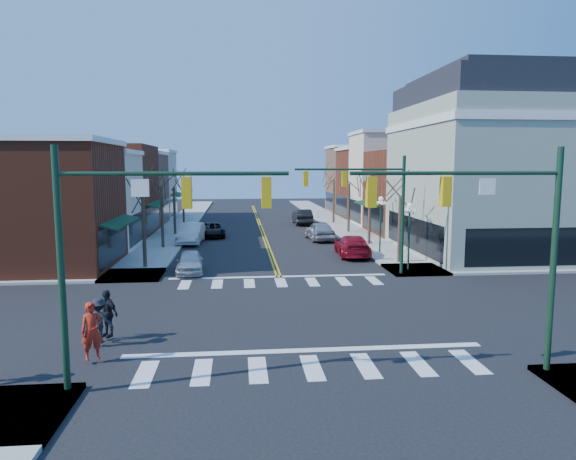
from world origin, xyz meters
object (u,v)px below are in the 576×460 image
object	(u,v)px
pedestrian_dark_b	(99,320)
pedestrian_red_a	(92,331)
car_left_mid	(191,233)
car_right_mid	(320,231)
car_left_far	(212,230)
lamppost_corner	(409,225)
car_right_far	(302,217)
pedestrian_dark_a	(107,313)
victorian_corner	(493,165)
car_right_near	(352,246)
car_left_near	(190,262)
lamppost_midblock	(381,215)

from	to	relation	value
pedestrian_dark_b	pedestrian_red_a	bearing A→B (deg)	110.93
car_left_mid	car_right_mid	distance (m)	11.23
car_left_mid	car_left_far	xyz separation A→B (m)	(1.60, 3.85, -0.19)
lamppost_corner	car_right_far	xyz separation A→B (m)	(-3.40, 26.41, -2.11)
lamppost_corner	car_left_mid	world-z (taller)	lamppost_corner
pedestrian_dark_b	car_left_far	bearing A→B (deg)	-81.64
lamppost_corner	pedestrian_dark_a	xyz separation A→B (m)	(-15.58, -11.28, -1.90)
victorian_corner	car_left_mid	size ratio (longest dim) A/B	2.75
pedestrian_dark_a	pedestrian_dark_b	bearing A→B (deg)	-65.36
pedestrian_red_a	car_right_near	bearing A→B (deg)	31.93
car_left_far	victorian_corner	bearing A→B (deg)	-32.36
victorian_corner	car_left_far	size ratio (longest dim) A/B	2.98
car_right_near	pedestrian_dark_b	world-z (taller)	pedestrian_dark_b
pedestrian_red_a	pedestrian_dark_b	size ratio (longest dim) A/B	1.17
car_left_near	car_left_far	bearing A→B (deg)	83.88
car_left_mid	car_right_mid	xyz separation A→B (m)	(11.20, 0.79, -0.02)
pedestrian_dark_a	car_left_far	bearing A→B (deg)	120.05
pedestrian_red_a	lamppost_corner	bearing A→B (deg)	17.50
car_right_mid	pedestrian_dark_b	size ratio (longest dim) A/B	2.95
pedestrian_red_a	car_left_far	bearing A→B (deg)	61.59
car_right_mid	car_left_near	bearing A→B (deg)	47.80
car_right_mid	pedestrian_red_a	distance (m)	30.10
victorian_corner	pedestrian_red_a	size ratio (longest dim) A/B	7.30
car_left_mid	car_left_far	size ratio (longest dim) A/B	1.08
car_right_near	pedestrian_dark_a	world-z (taller)	pedestrian_dark_a
lamppost_midblock	car_right_near	bearing A→B (deg)	-162.24
victorian_corner	car_right_near	size ratio (longest dim) A/B	2.67
lamppost_corner	lamppost_midblock	xyz separation A→B (m)	(0.00, 6.50, 0.00)
car_left_mid	pedestrian_dark_b	distance (m)	25.15
car_left_near	victorian_corner	bearing A→B (deg)	9.06
car_right_far	pedestrian_dark_a	size ratio (longest dim) A/B	2.85
car_right_near	pedestrian_dark_a	size ratio (longest dim) A/B	2.93
car_right_far	pedestrian_dark_b	bearing A→B (deg)	71.65
car_right_mid	pedestrian_dark_a	size ratio (longest dim) A/B	2.70
car_right_far	pedestrian_dark_b	world-z (taller)	pedestrian_dark_b
lamppost_midblock	car_right_near	world-z (taller)	lamppost_midblock
car_left_near	pedestrian_dark_b	size ratio (longest dim) A/B	2.43
pedestrian_red_a	pedestrian_dark_a	xyz separation A→B (m)	(-0.08, 2.31, -0.06)
lamppost_corner	car_right_near	size ratio (longest dim) A/B	0.81
victorian_corner	car_left_mid	xyz separation A→B (m)	(-22.90, 7.18, -5.80)
lamppost_corner	car_left_mid	bearing A→B (deg)	137.93
lamppost_corner	pedestrian_red_a	distance (m)	20.70
car_left_mid	pedestrian_red_a	xyz separation A→B (m)	(-0.90, -26.77, 0.27)
car_left_far	car_right_mid	size ratio (longest dim) A/B	0.97
lamppost_corner	car_right_mid	xyz separation A→B (m)	(-3.40, 13.97, -2.12)
lamppost_midblock	car_right_near	distance (m)	3.24
car_left_mid	pedestrian_red_a	size ratio (longest dim) A/B	2.66
lamppost_midblock	car_right_mid	bearing A→B (deg)	114.48
car_right_far	car_left_near	bearing A→B (deg)	67.62
lamppost_corner	car_left_mid	distance (m)	19.78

